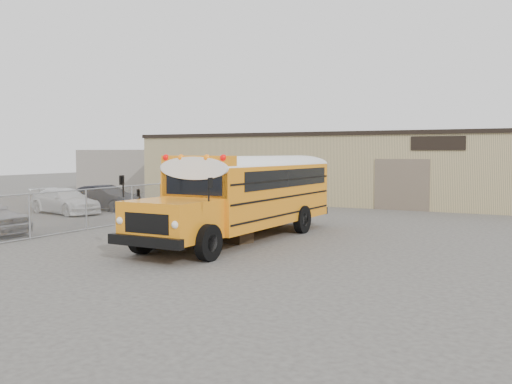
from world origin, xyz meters
The scene contains 9 objects.
ground centered at (0.00, 0.00, 0.00)m, with size 120.00×120.00×0.00m, color #45433F.
warehouse centered at (0.00, 19.99, 2.37)m, with size 30.20×10.20×4.67m.
chainlink_fence centered at (-6.00, 3.00, 0.90)m, with size 0.07×18.07×1.81m.
distant_building_left centered at (-22.00, 22.00, 1.80)m, with size 8.00×6.00×3.60m, color gray.
school_bus_left centered at (-1.80, 6.78, 1.55)m, with size 4.51×9.41×2.68m.
school_bus_right centered at (1.40, 8.13, 1.92)m, with size 3.10×11.39×3.32m.
tarp_bundle centered at (1.55, 0.11, 0.67)m, with size 1.03×0.97×1.31m.
car_white centered at (-11.99, 4.44, 0.70)m, with size 1.96×4.81×1.40m, color white.
car_dark centered at (-11.29, 6.84, 0.73)m, with size 1.54×4.43×1.46m, color black.
Camera 1 is at (12.12, -18.25, 3.39)m, focal length 40.00 mm.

